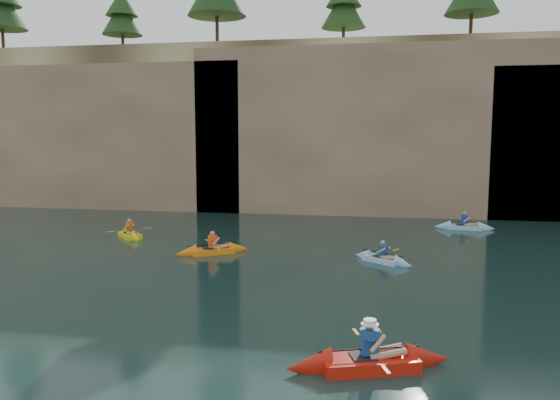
# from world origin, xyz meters

# --- Properties ---
(ground) EXTENTS (160.00, 160.00, 0.00)m
(ground) POSITION_xyz_m (0.00, 0.00, 0.00)
(ground) COLOR black
(ground) RESTS_ON ground
(cliff) EXTENTS (70.00, 16.00, 12.00)m
(cliff) POSITION_xyz_m (0.00, 30.00, 6.00)
(cliff) COLOR tan
(cliff) RESTS_ON ground
(cliff_slab_west) EXTENTS (26.00, 2.40, 10.56)m
(cliff_slab_west) POSITION_xyz_m (-20.00, 22.60, 5.28)
(cliff_slab_west) COLOR tan
(cliff_slab_west) RESTS_ON ground
(cliff_slab_center) EXTENTS (24.00, 2.40, 11.40)m
(cliff_slab_center) POSITION_xyz_m (2.00, 22.60, 5.70)
(cliff_slab_center) COLOR tan
(cliff_slab_center) RESTS_ON ground
(sea_cave_west) EXTENTS (4.50, 1.00, 4.00)m
(sea_cave_west) POSITION_xyz_m (-18.00, 21.95, 2.00)
(sea_cave_west) COLOR black
(sea_cave_west) RESTS_ON ground
(sea_cave_center) EXTENTS (3.50, 1.00, 3.20)m
(sea_cave_center) POSITION_xyz_m (-4.00, 21.95, 1.60)
(sea_cave_center) COLOR black
(sea_cave_center) RESTS_ON ground
(sea_cave_east) EXTENTS (5.00, 1.00, 4.50)m
(sea_cave_east) POSITION_xyz_m (10.00, 21.95, 2.25)
(sea_cave_east) COLOR black
(sea_cave_east) RESTS_ON ground
(main_kayaker) EXTENTS (3.99, 2.51, 1.46)m
(main_kayaker) POSITION_xyz_m (2.10, -1.90, 0.19)
(main_kayaker) COLOR red
(main_kayaker) RESTS_ON ground
(kayaker_orange) EXTENTS (3.26, 2.44, 1.28)m
(kayaker_orange) POSITION_xyz_m (-5.05, 9.11, 0.16)
(kayaker_orange) COLOR orange
(kayaker_orange) RESTS_ON ground
(kayaker_ltblue_near) EXTENTS (2.75, 2.33, 1.15)m
(kayaker_ltblue_near) POSITION_xyz_m (2.47, 8.81, 0.14)
(kayaker_ltblue_near) COLOR #98CFFF
(kayaker_ltblue_near) RESTS_ON ground
(kayaker_yellow) EXTENTS (2.59, 2.70, 1.23)m
(kayaker_yellow) POSITION_xyz_m (-10.44, 12.04, 0.15)
(kayaker_yellow) COLOR yellow
(kayaker_yellow) RESTS_ON ground
(kayaker_ltblue_mid) EXTENTS (3.32, 2.45, 1.25)m
(kayaker_ltblue_mid) POSITION_xyz_m (7.07, 17.69, 0.15)
(kayaker_ltblue_mid) COLOR #8CCEEA
(kayaker_ltblue_mid) RESTS_ON ground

